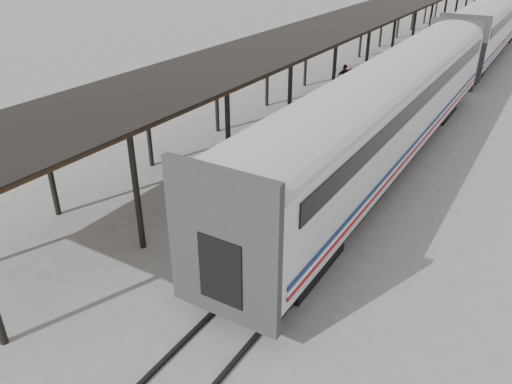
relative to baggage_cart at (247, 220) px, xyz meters
The scene contains 9 objects.
ground 1.40m from the baggage_cart, 166.21° to the right, with size 160.00×160.00×0.00m, color slate.
train 33.62m from the baggage_cart, 86.60° to the left, with size 3.45×76.01×4.01m.
canopy 24.38m from the baggage_cart, 100.98° to the left, with size 4.90×64.30×4.15m.
rails 33.77m from the baggage_cart, 86.60° to the left, with size 1.54×150.00×0.12m.
baggage_cart is the anchor object (origin of this frame).
suitcase_stack 0.58m from the baggage_cart, 100.09° to the left, with size 1.38×1.09×0.58m.
luggage_tug 18.38m from the baggage_cart, 101.27° to the left, with size 1.18×1.63×1.31m.
porter 1.19m from the baggage_cart, 90.00° to the right, with size 0.57×0.38×1.58m, color navy.
pedestrian 17.99m from the baggage_cart, 102.31° to the left, with size 1.04×0.43×1.77m, color black.
Camera 1 is at (8.83, -11.66, 9.07)m, focal length 35.00 mm.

